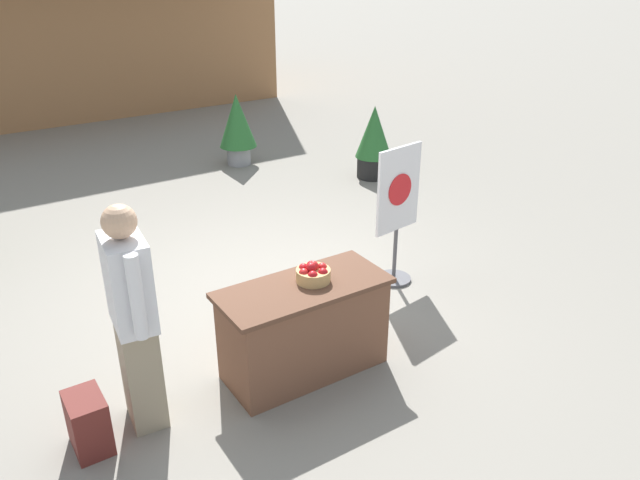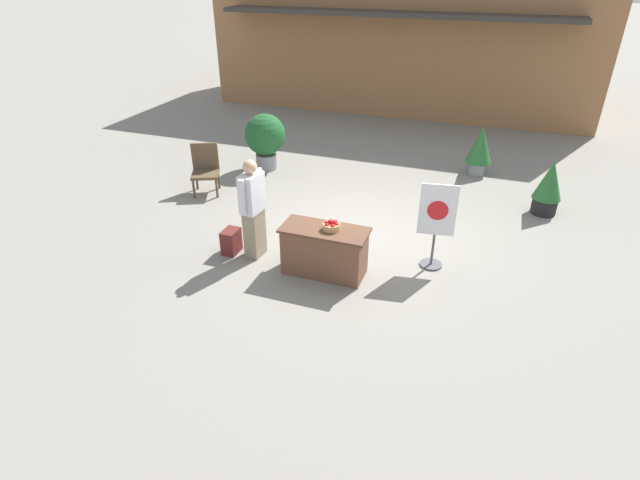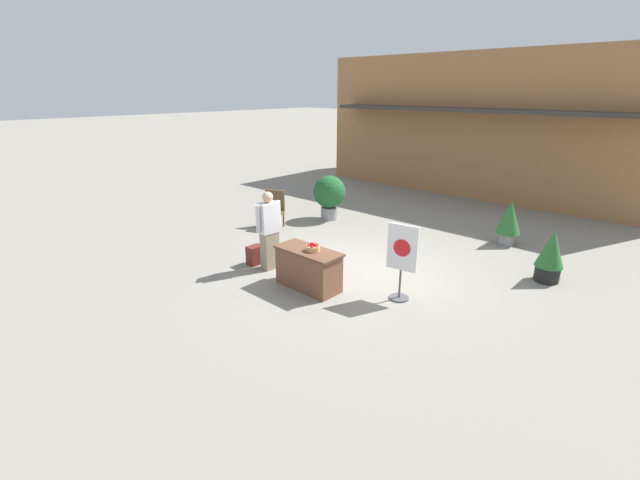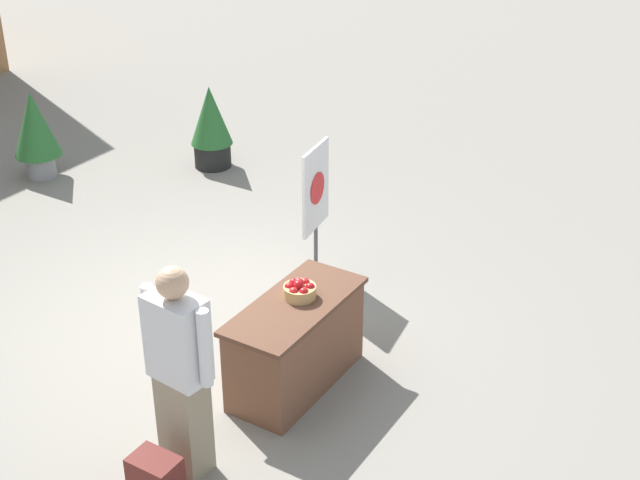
# 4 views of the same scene
# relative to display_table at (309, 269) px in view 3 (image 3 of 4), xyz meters

# --- Properties ---
(ground_plane) EXTENTS (120.00, 120.00, 0.00)m
(ground_plane) POSITION_rel_display_table_xyz_m (0.21, 1.29, -0.39)
(ground_plane) COLOR gray
(storefront_building) EXTENTS (11.82, 5.69, 4.86)m
(storefront_building) POSITION_rel_display_table_xyz_m (-1.08, 11.41, 2.04)
(storefront_building) COLOR #9E6B42
(storefront_building) RESTS_ON ground_plane
(display_table) EXTENTS (1.35, 0.60, 0.78)m
(display_table) POSITION_rel_display_table_xyz_m (0.00, 0.00, 0.00)
(display_table) COLOR brown
(display_table) RESTS_ON ground_plane
(apple_basket) EXTENTS (0.27, 0.27, 0.16)m
(apple_basket) POSITION_rel_display_table_xyz_m (0.10, 0.02, 0.46)
(apple_basket) COLOR tan
(apple_basket) RESTS_ON display_table
(person_visitor) EXTENTS (0.30, 0.61, 1.69)m
(person_visitor) POSITION_rel_display_table_xyz_m (-1.27, 0.13, 0.47)
(person_visitor) COLOR gray
(person_visitor) RESTS_ON ground_plane
(backpack) EXTENTS (0.24, 0.34, 0.42)m
(backpack) POSITION_rel_display_table_xyz_m (-1.69, 0.05, -0.18)
(backpack) COLOR maroon
(backpack) RESTS_ON ground_plane
(poster_board) EXTENTS (0.57, 0.36, 1.43)m
(poster_board) POSITION_rel_display_table_xyz_m (1.57, 0.78, 0.39)
(poster_board) COLOR #4C4C51
(poster_board) RESTS_ON ground_plane
(patio_chair) EXTENTS (0.73, 0.73, 1.02)m
(patio_chair) POSITION_rel_display_table_xyz_m (-3.42, 2.15, 0.15)
(patio_chair) COLOR brown
(patio_chair) RESTS_ON ground_plane
(potted_plant_near_right) EXTENTS (0.54, 0.54, 1.08)m
(potted_plant_near_right) POSITION_rel_display_table_xyz_m (3.34, 3.46, 0.17)
(potted_plant_near_right) COLOR black
(potted_plant_near_right) RESTS_ON ground_plane
(potted_plant_near_left) EXTENTS (0.95, 0.95, 1.30)m
(potted_plant_near_left) POSITION_rel_display_table_xyz_m (-2.79, 3.77, 0.37)
(potted_plant_near_left) COLOR gray
(potted_plant_near_left) RESTS_ON ground_plane
(potted_plant_far_left) EXTENTS (0.58, 0.58, 1.11)m
(potted_plant_far_left) POSITION_rel_display_table_xyz_m (1.93, 5.10, 0.24)
(potted_plant_far_left) COLOR gray
(potted_plant_far_left) RESTS_ON ground_plane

